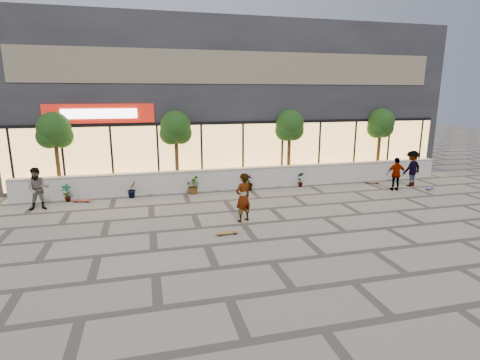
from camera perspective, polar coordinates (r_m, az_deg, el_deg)
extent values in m
plane|color=gray|center=(12.98, 9.44, -8.46)|extent=(80.00, 80.00, 0.00)
cube|color=silver|center=(19.17, 1.16, 0.31)|extent=(22.00, 0.35, 1.00)
cube|color=#B2AFA8|center=(19.06, 1.17, 1.84)|extent=(22.00, 0.42, 0.04)
cube|color=#242529|center=(24.05, -2.33, 11.90)|extent=(24.00, 9.00, 8.50)
cube|color=#FFBF66|center=(19.88, 0.43, 4.29)|extent=(23.04, 0.05, 3.00)
cube|color=black|center=(19.67, 0.46, 8.75)|extent=(23.04, 0.08, 0.15)
cube|color=red|center=(19.09, -20.60, 9.46)|extent=(5.00, 0.10, 0.90)
cube|color=white|center=(19.02, -20.62, 9.45)|extent=(3.40, 0.06, 0.45)
cube|color=brown|center=(19.69, 0.45, 16.76)|extent=(21.60, 0.05, 1.60)
imported|color=#143D13|center=(18.35, -24.89, -1.80)|extent=(0.43, 0.29, 0.81)
imported|color=#143D13|center=(18.02, -16.12, -1.34)|extent=(0.57, 0.57, 0.81)
imported|color=#143D13|center=(18.12, -7.25, -0.85)|extent=(0.68, 0.77, 0.81)
imported|color=#143D13|center=(18.65, 1.31, -0.35)|extent=(0.64, 0.64, 0.81)
imported|color=#143D13|center=(19.56, 9.24, 0.12)|extent=(0.46, 0.35, 0.81)
cylinder|color=#473519|center=(19.41, -26.03, 2.52)|extent=(0.18, 0.18, 3.24)
sphere|color=#143D13|center=(19.22, -26.48, 7.05)|extent=(1.50, 1.50, 1.50)
sphere|color=#143D13|center=(19.26, -27.14, 5.92)|extent=(1.10, 1.10, 1.10)
sphere|color=#143D13|center=(19.25, -25.62, 6.07)|extent=(1.10, 1.10, 1.10)
cylinder|color=#473519|center=(19.04, -9.62, 3.48)|extent=(0.18, 0.18, 3.24)
sphere|color=#143D13|center=(18.85, -9.80, 8.12)|extent=(1.50, 1.50, 1.50)
sphere|color=#143D13|center=(18.82, -10.51, 6.99)|extent=(1.10, 1.10, 1.10)
sphere|color=#143D13|center=(18.95, -9.01, 7.09)|extent=(1.10, 1.10, 1.10)
cylinder|color=#473519|center=(20.40, 7.46, 4.18)|extent=(0.18, 0.18, 3.24)
sphere|color=#143D13|center=(20.22, 7.59, 8.52)|extent=(1.50, 1.50, 1.50)
sphere|color=#143D13|center=(20.11, 6.95, 7.48)|extent=(1.10, 1.10, 1.10)
sphere|color=#143D13|center=(20.39, 8.17, 7.52)|extent=(1.10, 1.10, 1.10)
cylinder|color=#473519|center=(22.99, 20.36, 4.46)|extent=(0.18, 0.18, 3.24)
sphere|color=#143D13|center=(22.83, 20.67, 8.31)|extent=(1.50, 1.50, 1.50)
sphere|color=#143D13|center=(22.67, 20.15, 7.41)|extent=(1.10, 1.10, 1.10)
sphere|color=#143D13|center=(23.04, 21.04, 7.41)|extent=(1.10, 1.10, 1.10)
imported|color=silver|center=(13.97, 0.48, -2.70)|extent=(0.80, 0.69, 1.86)
imported|color=tan|center=(17.47, -28.40, -1.20)|extent=(0.92, 0.75, 1.79)
imported|color=silver|center=(20.09, 22.72, 0.84)|extent=(1.04, 0.61, 1.66)
imported|color=maroon|center=(21.35, 24.70, 1.61)|extent=(1.34, 0.97, 1.86)
cube|color=brown|center=(12.91, -1.96, -7.98)|extent=(0.82, 0.25, 0.02)
cylinder|color=black|center=(13.06, -0.98, -8.00)|extent=(0.06, 0.03, 0.06)
cylinder|color=black|center=(12.93, -0.80, -8.22)|extent=(0.06, 0.03, 0.06)
cylinder|color=black|center=(12.94, -3.12, -8.22)|extent=(0.06, 0.03, 0.06)
cylinder|color=black|center=(12.81, -2.95, -8.45)|extent=(0.06, 0.03, 0.06)
cube|color=#B03721|center=(18.07, -22.96, -2.86)|extent=(0.85, 0.46, 0.02)
cylinder|color=black|center=(18.04, -22.12, -3.01)|extent=(0.07, 0.05, 0.06)
cylinder|color=black|center=(17.91, -22.32, -3.14)|extent=(0.07, 0.05, 0.06)
cylinder|color=black|center=(18.27, -23.55, -2.95)|extent=(0.07, 0.05, 0.06)
cylinder|color=black|center=(18.14, -23.76, -3.08)|extent=(0.07, 0.05, 0.06)
cube|color=brown|center=(21.32, 19.46, -0.27)|extent=(0.83, 0.56, 0.02)
cylinder|color=black|center=(21.44, 20.10, -0.41)|extent=(0.07, 0.05, 0.06)
cylinder|color=black|center=(21.30, 20.14, -0.50)|extent=(0.07, 0.05, 0.06)
cylinder|color=black|center=(21.38, 18.75, -0.35)|extent=(0.07, 0.05, 0.06)
cylinder|color=black|center=(21.23, 18.79, -0.44)|extent=(0.07, 0.05, 0.06)
cube|color=#45467F|center=(21.21, 26.95, -1.01)|extent=(0.81, 0.68, 0.02)
cylinder|color=black|center=(21.49, 26.89, -1.01)|extent=(0.07, 0.06, 0.06)
cylinder|color=black|center=(21.46, 27.28, -1.07)|extent=(0.07, 0.06, 0.06)
cylinder|color=black|center=(20.99, 26.57, -1.28)|extent=(0.07, 0.06, 0.06)
cylinder|color=black|center=(20.96, 26.98, -1.34)|extent=(0.07, 0.06, 0.06)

